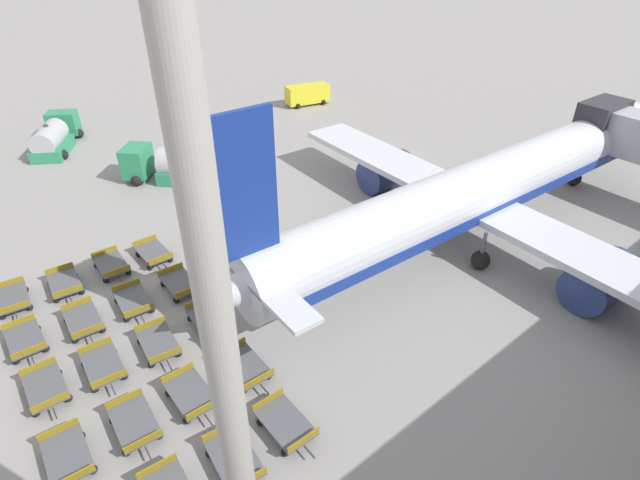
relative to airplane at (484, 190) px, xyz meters
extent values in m
plane|color=gray|center=(-11.64, 4.19, -3.32)|extent=(500.00, 500.00, 0.00)
cube|color=#2D2D33|center=(0.69, 13.66, 1.46)|extent=(2.55, 4.13, 3.70)
cylinder|color=silver|center=(0.03, 0.61, 0.25)|extent=(5.70, 37.48, 3.82)
sphere|color=silver|center=(0.97, 19.25, 0.25)|extent=(3.63, 3.63, 3.63)
cone|color=silver|center=(-0.91, -18.04, 0.25)|extent=(3.86, 4.76, 3.63)
cube|color=navy|center=(-0.87, -17.32, 5.52)|extent=(0.42, 2.88, 6.72)
cube|color=silver|center=(-0.87, -17.29, 0.83)|extent=(9.12, 1.96, 0.24)
cube|color=silver|center=(-0.04, -0.89, -0.61)|extent=(32.49, 5.38, 0.44)
cylinder|color=navy|center=(8.67, -0.92, -1.88)|extent=(2.97, 4.06, 2.77)
cylinder|color=navy|center=(-8.72, -0.05, -1.88)|extent=(2.97, 4.06, 2.77)
cube|color=navy|center=(0.03, 0.61, -0.42)|extent=(5.59, 33.76, 0.69)
cylinder|color=#56565B|center=(0.61, 12.17, -1.72)|extent=(0.24, 0.24, 2.02)
sphere|color=black|center=(0.61, 12.17, -2.73)|extent=(1.19, 1.19, 1.19)
cylinder|color=#56565B|center=(2.65, -3.26, -1.72)|extent=(0.24, 0.24, 2.02)
sphere|color=black|center=(2.65, -3.26, -2.73)|extent=(1.19, 1.19, 1.19)
cylinder|color=#56565B|center=(-2.97, -2.98, -1.72)|extent=(0.24, 0.24, 2.02)
sphere|color=black|center=(-2.97, -2.98, -2.73)|extent=(1.19, 1.19, 1.19)
cube|color=#2D8C5B|center=(-22.86, -14.60, -1.71)|extent=(3.16, 3.17, 2.40)
cube|color=#2D8C5B|center=(-19.78, -11.61, -2.77)|extent=(5.25, 5.21, 1.11)
cylinder|color=#ADB2B7|center=(-19.78, -11.61, -1.64)|extent=(4.91, 4.87, 2.34)
sphere|color=#333338|center=(-19.78, -11.61, -0.47)|extent=(0.44, 0.44, 0.44)
sphere|color=black|center=(-23.53, -13.54, -2.87)|extent=(0.90, 0.90, 0.90)
sphere|color=black|center=(-21.82, -15.30, -2.87)|extent=(0.90, 0.90, 0.90)
sphere|color=black|center=(-19.62, -9.74, -2.87)|extent=(0.90, 0.90, 0.90)
sphere|color=black|center=(-17.91, -11.49, -2.87)|extent=(0.90, 0.90, 0.90)
cube|color=#2D8C5B|center=(-36.34, -16.55, -1.83)|extent=(2.94, 3.21, 2.17)
cube|color=#2D8C5B|center=(-32.86, -18.72, -2.80)|extent=(5.31, 4.69, 1.05)
cylinder|color=#ADB2B7|center=(-32.86, -18.72, -1.74)|extent=(4.84, 4.13, 2.15)
sphere|color=#333338|center=(-32.86, -18.72, -0.67)|extent=(0.44, 0.44, 0.44)
sphere|color=black|center=(-35.46, -15.60, -2.87)|extent=(0.90, 0.90, 0.90)
sphere|color=black|center=(-36.80, -17.75, -2.87)|extent=(0.90, 0.90, 0.90)
sphere|color=black|center=(-31.04, -18.36, -2.87)|extent=(0.90, 0.90, 0.90)
sphere|color=black|center=(-32.38, -20.51, -2.87)|extent=(0.90, 0.90, 0.90)
cube|color=yellow|center=(-29.20, 8.13, -2.08)|extent=(2.92, 5.24, 1.95)
cube|color=#1E232D|center=(-28.64, 10.49, -1.74)|extent=(1.53, 0.44, 0.68)
sphere|color=black|center=(-27.99, 9.50, -3.02)|extent=(0.60, 0.60, 0.60)
sphere|color=black|center=(-29.67, 9.90, -3.02)|extent=(0.60, 0.60, 0.60)
sphere|color=black|center=(-28.73, 6.36, -3.02)|extent=(0.60, 0.60, 0.60)
sphere|color=black|center=(-30.42, 6.77, -3.02)|extent=(0.60, 0.60, 0.60)
cube|color=#515459|center=(-11.88, -26.58, -2.77)|extent=(2.82, 1.88, 0.10)
cube|color=olive|center=(-10.60, -26.73, -2.56)|extent=(0.26, 1.59, 0.32)
cube|color=olive|center=(-13.16, -26.44, -2.56)|extent=(0.26, 1.59, 0.32)
cube|color=#333338|center=(-10.21, -26.77, -2.89)|extent=(0.70, 0.14, 0.06)
sphere|color=black|center=(-11.03, -27.36, -3.14)|extent=(0.36, 0.36, 0.36)
sphere|color=black|center=(-10.88, -26.02, -3.14)|extent=(0.36, 0.36, 0.36)
sphere|color=black|center=(-12.73, -25.81, -3.14)|extent=(0.36, 0.36, 0.36)
cube|color=#515459|center=(-7.91, -26.85, -2.77)|extent=(2.71, 1.68, 0.10)
cube|color=olive|center=(-6.62, -26.89, -2.56)|extent=(0.13, 1.59, 0.32)
cube|color=olive|center=(-9.20, -26.81, -2.56)|extent=(0.13, 1.59, 0.32)
cube|color=#333338|center=(-6.23, -26.91, -2.89)|extent=(0.70, 0.08, 0.06)
sphere|color=black|center=(-7.00, -27.56, -3.14)|extent=(0.36, 0.36, 0.36)
sphere|color=black|center=(-6.96, -26.21, -3.14)|extent=(0.36, 0.36, 0.36)
sphere|color=black|center=(-8.86, -27.50, -3.14)|extent=(0.36, 0.36, 0.36)
sphere|color=black|center=(-8.82, -26.15, -3.14)|extent=(0.36, 0.36, 0.36)
cube|color=#515459|center=(-4.01, -26.90, -2.77)|extent=(2.73, 1.71, 0.10)
cube|color=olive|center=(-2.72, -26.96, -2.56)|extent=(0.15, 1.59, 0.32)
cube|color=olive|center=(-5.29, -26.84, -2.56)|extent=(0.15, 1.59, 0.32)
cube|color=#333338|center=(-2.33, -26.98, -2.89)|extent=(0.70, 0.09, 0.06)
sphere|color=black|center=(-3.11, -27.62, -3.14)|extent=(0.36, 0.36, 0.36)
sphere|color=black|center=(-3.05, -26.27, -3.14)|extent=(0.36, 0.36, 0.36)
sphere|color=black|center=(-4.97, -27.53, -3.14)|extent=(0.36, 0.36, 0.36)
sphere|color=black|center=(-4.90, -26.18, -3.14)|extent=(0.36, 0.36, 0.36)
cube|color=#515459|center=(0.21, -27.20, -2.77)|extent=(2.76, 1.77, 0.10)
cube|color=olive|center=(1.50, -27.29, -2.56)|extent=(0.19, 1.59, 0.32)
cube|color=olive|center=(-1.07, -27.11, -2.56)|extent=(0.19, 1.59, 0.32)
sphere|color=black|center=(1.19, -26.59, -3.14)|extent=(0.36, 0.36, 0.36)
sphere|color=black|center=(-0.76, -27.81, -3.14)|extent=(0.36, 0.36, 0.36)
sphere|color=black|center=(-0.67, -26.46, -3.14)|extent=(0.36, 0.36, 0.36)
cube|color=#515459|center=(-11.47, -23.90, -2.77)|extent=(2.80, 1.83, 0.10)
cube|color=olive|center=(-10.19, -24.02, -2.56)|extent=(0.23, 1.59, 0.32)
cube|color=olive|center=(-12.75, -23.78, -2.56)|extent=(0.23, 1.59, 0.32)
cube|color=#333338|center=(-9.80, -24.06, -2.89)|extent=(0.70, 0.13, 0.06)
sphere|color=black|center=(-10.61, -24.66, -3.14)|extent=(0.36, 0.36, 0.36)
sphere|color=black|center=(-10.48, -23.32, -3.14)|extent=(0.36, 0.36, 0.36)
sphere|color=black|center=(-12.46, -24.49, -3.14)|extent=(0.36, 0.36, 0.36)
sphere|color=black|center=(-12.33, -23.14, -3.14)|extent=(0.36, 0.36, 0.36)
cube|color=#515459|center=(-7.51, -24.11, -2.77)|extent=(2.77, 1.79, 0.10)
cube|color=olive|center=(-6.23, -24.21, -2.56)|extent=(0.20, 1.59, 0.32)
cube|color=olive|center=(-8.80, -24.01, -2.56)|extent=(0.20, 1.59, 0.32)
cube|color=#333338|center=(-5.84, -24.24, -2.89)|extent=(0.70, 0.11, 0.06)
sphere|color=black|center=(-6.63, -24.85, -3.14)|extent=(0.36, 0.36, 0.36)
sphere|color=black|center=(-6.53, -23.51, -3.14)|extent=(0.36, 0.36, 0.36)
sphere|color=black|center=(-8.49, -24.71, -3.14)|extent=(0.36, 0.36, 0.36)
sphere|color=black|center=(-8.39, -23.37, -3.14)|extent=(0.36, 0.36, 0.36)
cube|color=#515459|center=(-3.68, -24.40, -2.77)|extent=(2.78, 1.81, 0.10)
cube|color=olive|center=(-2.40, -24.51, -2.56)|extent=(0.21, 1.59, 0.32)
cube|color=olive|center=(-4.96, -24.29, -2.56)|extent=(0.21, 1.59, 0.32)
cube|color=#333338|center=(-2.01, -24.54, -2.89)|extent=(0.70, 0.12, 0.06)
sphere|color=black|center=(-2.81, -25.15, -3.14)|extent=(0.36, 0.36, 0.36)
sphere|color=black|center=(-2.70, -23.81, -3.14)|extent=(0.36, 0.36, 0.36)
sphere|color=black|center=(-4.66, -24.99, -3.14)|extent=(0.36, 0.36, 0.36)
sphere|color=black|center=(-4.55, -23.65, -3.14)|extent=(0.36, 0.36, 0.36)
cube|color=#515459|center=(0.41, -24.51, -2.77)|extent=(2.77, 1.78, 0.10)
cube|color=olive|center=(1.69, -24.60, -2.56)|extent=(0.20, 1.59, 0.32)
cube|color=olive|center=(-0.88, -24.41, -2.56)|extent=(0.20, 1.59, 0.32)
cube|color=#333338|center=(2.08, -24.63, -2.89)|extent=(0.70, 0.11, 0.06)
sphere|color=black|center=(1.28, -25.25, -3.14)|extent=(0.36, 0.36, 0.36)
sphere|color=black|center=(1.39, -23.90, -3.14)|extent=(0.36, 0.36, 0.36)
sphere|color=black|center=(-0.57, -25.11, -3.14)|extent=(0.36, 0.36, 0.36)
sphere|color=black|center=(-0.47, -23.76, -3.14)|extent=(0.36, 0.36, 0.36)
cube|color=olive|center=(3.07, -24.64, -2.56)|extent=(0.21, 1.59, 0.32)
sphere|color=black|center=(3.48, -24.00, -3.14)|extent=(0.36, 0.36, 0.36)
cube|color=#515459|center=(-11.56, -21.12, -2.77)|extent=(2.74, 1.74, 0.10)
cube|color=olive|center=(-10.27, -21.20, -2.56)|extent=(0.17, 1.59, 0.32)
cube|color=olive|center=(-12.84, -21.05, -2.56)|extent=(0.17, 1.59, 0.32)
cube|color=#333338|center=(-9.88, -21.22, -2.89)|extent=(0.70, 0.10, 0.06)
sphere|color=black|center=(-10.66, -21.85, -3.14)|extent=(0.36, 0.36, 0.36)
sphere|color=black|center=(-10.59, -20.50, -3.14)|extent=(0.36, 0.36, 0.36)
sphere|color=black|center=(-12.52, -21.75, -3.14)|extent=(0.36, 0.36, 0.36)
sphere|color=black|center=(-12.45, -20.40, -3.14)|extent=(0.36, 0.36, 0.36)
cube|color=#515459|center=(-7.37, -21.42, -2.77)|extent=(2.81, 1.86, 0.10)
cube|color=olive|center=(-6.09, -21.55, -2.56)|extent=(0.25, 1.59, 0.32)
cube|color=olive|center=(-8.65, -21.29, -2.56)|extent=(0.25, 1.59, 0.32)
cube|color=#333338|center=(-5.70, -21.60, -2.89)|extent=(0.70, 0.13, 0.06)
sphere|color=black|center=(-6.52, -22.19, -3.14)|extent=(0.36, 0.36, 0.36)
sphere|color=black|center=(-6.38, -20.85, -3.14)|extent=(0.36, 0.36, 0.36)
sphere|color=black|center=(-8.37, -21.99, -3.14)|extent=(0.36, 0.36, 0.36)
sphere|color=black|center=(-8.23, -20.65, -3.14)|extent=(0.36, 0.36, 0.36)
cube|color=#515459|center=(-3.42, -21.72, -2.77)|extent=(2.83, 1.90, 0.10)
cube|color=olive|center=(-2.14, -21.88, -2.56)|extent=(0.27, 1.59, 0.32)
cube|color=olive|center=(-4.70, -21.57, -2.56)|extent=(0.27, 1.59, 0.32)
cube|color=#333338|center=(-1.75, -21.92, -2.89)|extent=(0.70, 0.14, 0.06)
sphere|color=black|center=(-2.58, -22.50, -3.14)|extent=(0.36, 0.36, 0.36)
sphere|color=black|center=(-2.41, -21.16, -3.14)|extent=(0.36, 0.36, 0.36)
sphere|color=black|center=(-4.42, -22.28, -3.14)|extent=(0.36, 0.36, 0.36)
sphere|color=black|center=(-4.26, -20.94, -3.14)|extent=(0.36, 0.36, 0.36)
cube|color=#515459|center=(0.53, -21.95, -2.77)|extent=(2.69, 1.64, 0.10)
cube|color=olive|center=(1.82, -21.97, -2.56)|extent=(0.11, 1.59, 0.32)
cube|color=olive|center=(-0.76, -21.92, -2.56)|extent=(0.11, 1.59, 0.32)
cube|color=#333338|center=(2.21, -21.98, -2.89)|extent=(0.70, 0.07, 0.06)
sphere|color=black|center=(1.45, -22.64, -3.14)|extent=(0.36, 0.36, 0.36)
sphere|color=black|center=(1.47, -21.29, -3.14)|extent=(0.36, 0.36, 0.36)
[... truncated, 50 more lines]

